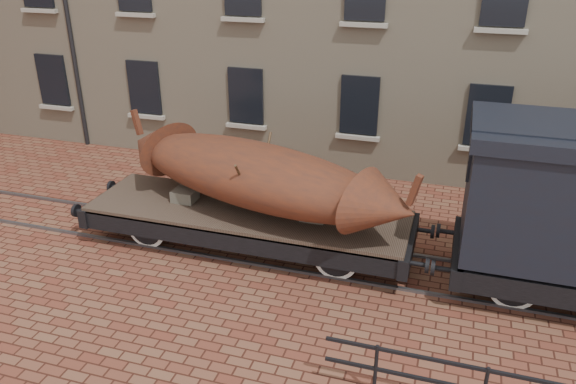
% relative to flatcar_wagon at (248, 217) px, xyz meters
% --- Properties ---
extents(ground, '(90.00, 90.00, 0.00)m').
position_rel_flatcar_wagon_xyz_m(ground, '(0.58, 0.00, -0.78)').
color(ground, brown).
extents(rail_track, '(30.00, 1.52, 0.06)m').
position_rel_flatcar_wagon_xyz_m(rail_track, '(0.58, 0.00, -0.75)').
color(rail_track, '#59595E').
rests_on(rail_track, ground).
extents(flatcar_wagon, '(8.27, 2.24, 1.25)m').
position_rel_flatcar_wagon_xyz_m(flatcar_wagon, '(0.00, 0.00, 0.00)').
color(flatcar_wagon, '#4B3B32').
rests_on(flatcar_wagon, ground).
extents(iron_boat, '(7.49, 3.87, 1.77)m').
position_rel_flatcar_wagon_xyz_m(iron_boat, '(0.21, 0.00, 1.09)').
color(iron_boat, '#622A16').
rests_on(iron_boat, flatcar_wagon).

